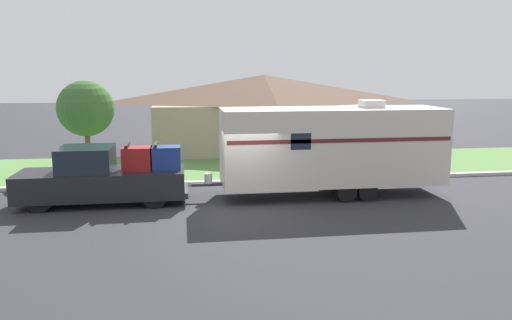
% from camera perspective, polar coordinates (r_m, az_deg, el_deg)
% --- Properties ---
extents(ground_plane, '(120.00, 120.00, 0.00)m').
position_cam_1_polar(ground_plane, '(16.89, -1.60, -5.50)').
color(ground_plane, '#2D2D33').
extents(curb_strip, '(80.00, 0.30, 0.14)m').
position_cam_1_polar(curb_strip, '(20.49, -2.85, -2.51)').
color(curb_strip, beige).
rests_on(curb_strip, ground_plane).
extents(lawn_strip, '(80.00, 7.00, 0.03)m').
position_cam_1_polar(lawn_strip, '(24.06, -3.70, -0.75)').
color(lawn_strip, '#568442').
rests_on(lawn_strip, ground_plane).
extents(house_across_street, '(13.58, 6.83, 4.33)m').
position_cam_1_polar(house_across_street, '(29.34, 0.88, 5.63)').
color(house_across_street, gray).
rests_on(house_across_street, ground_plane).
extents(pickup_truck, '(5.74, 1.98, 2.08)m').
position_cam_1_polar(pickup_truck, '(18.02, -16.96, -1.92)').
color(pickup_truck, black).
rests_on(pickup_truck, ground_plane).
extents(travel_trailer, '(9.18, 2.35, 3.51)m').
position_cam_1_polar(travel_trailer, '(18.45, 8.71, 1.62)').
color(travel_trailer, black).
rests_on(travel_trailer, ground_plane).
extents(mailbox, '(0.48, 0.20, 1.24)m').
position_cam_1_polar(mailbox, '(21.45, -21.18, -0.21)').
color(mailbox, brown).
rests_on(mailbox, ground_plane).
extents(tree_in_yard, '(2.54, 2.54, 4.15)m').
position_cam_1_polar(tree_in_yard, '(23.98, -18.89, 5.57)').
color(tree_in_yard, brown).
rests_on(tree_in_yard, ground_plane).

